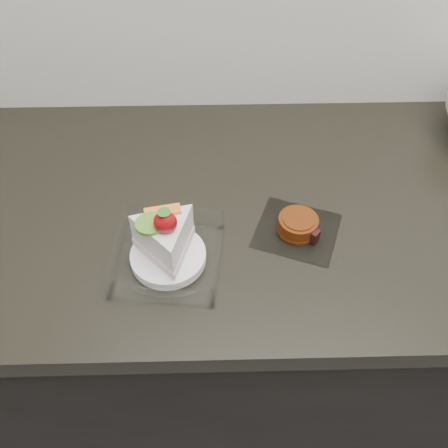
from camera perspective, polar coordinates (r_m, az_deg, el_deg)
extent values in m
cube|color=black|center=(1.33, 10.02, -11.52)|extent=(2.00, 0.60, 0.86)
cube|color=black|center=(0.98, 13.44, 1.92)|extent=(2.04, 0.64, 0.04)
cube|color=white|center=(0.85, -6.32, -4.17)|extent=(0.19, 0.19, 0.00)
cylinder|color=white|center=(0.84, -6.38, -3.72)|extent=(0.13, 0.13, 0.02)
ellipsoid|color=#B10B10|center=(0.75, -6.72, 0.20)|extent=(0.04, 0.03, 0.04)
cone|color=#2D7223|center=(0.74, -6.84, 1.14)|extent=(0.02, 0.02, 0.01)
cylinder|color=#67A730|center=(0.77, -8.48, 0.02)|extent=(0.05, 0.05, 0.01)
cube|color=orange|center=(0.79, -7.03, 1.46)|extent=(0.06, 0.03, 0.01)
cube|color=white|center=(0.89, 8.33, -0.74)|extent=(0.18, 0.17, 0.00)
cylinder|color=#652C0C|center=(0.88, 8.44, -0.08)|extent=(0.08, 0.08, 0.03)
cylinder|color=#652C0C|center=(0.89, 8.36, -0.57)|extent=(0.08, 0.08, 0.01)
cylinder|color=#652C0C|center=(0.87, 8.56, 0.62)|extent=(0.07, 0.07, 0.00)
cube|color=black|center=(0.87, 10.11, -1.30)|extent=(0.03, 0.03, 0.03)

